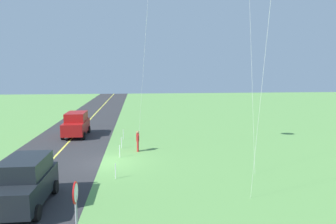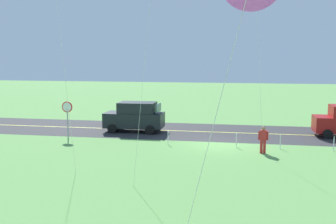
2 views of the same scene
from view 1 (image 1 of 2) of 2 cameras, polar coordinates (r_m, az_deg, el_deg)
ground_plane at (r=21.62m, az=-10.97°, el=-9.26°), size 120.00×120.00×0.10m
asphalt_road at (r=22.34m, az=-21.37°, el=-8.97°), size 120.00×7.00×0.00m
road_centre_stripe at (r=22.34m, az=-21.37°, el=-8.96°), size 120.00×0.16×0.00m
car_suv_foreground at (r=15.89m, az=-25.00°, el=-11.68°), size 4.40×2.12×2.24m
car_parked_west_near at (r=30.36m, az=-16.68°, el=-2.14°), size 4.40×2.12×2.24m
stop_sign at (r=11.25m, az=-16.74°, el=-15.92°), size 0.76×0.08×2.56m
person_adult_near at (r=23.83m, az=-5.64°, el=-5.26°), size 0.58×0.22×1.60m
fence_post_0 at (r=28.07m, az=-8.31°, el=-4.15°), size 0.05×0.05×0.90m
fence_post_1 at (r=25.05m, az=-8.62°, el=-5.63°), size 0.05×0.05×0.90m
fence_post_2 at (r=22.48m, az=-8.96°, el=-7.22°), size 0.05×0.05×0.90m
fence_post_3 at (r=18.33m, az=-9.72°, el=-10.76°), size 0.05×0.05×0.90m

